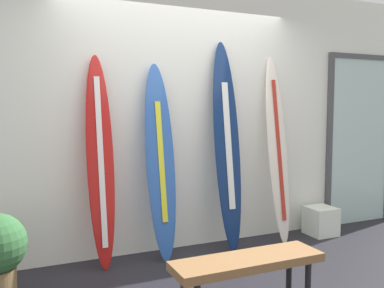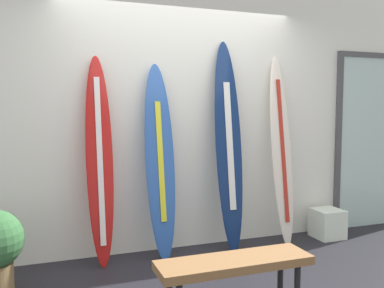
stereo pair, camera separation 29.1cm
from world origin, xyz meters
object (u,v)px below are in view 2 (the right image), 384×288
at_px(glass_door, 371,138).
at_px(bench, 234,267).
at_px(display_block_left, 327,223).
at_px(surfboard_navy, 229,147).
at_px(surfboard_cobalt, 160,163).
at_px(surfboard_ivory, 281,152).
at_px(surfboard_crimson, 100,161).

relative_size(glass_door, bench, 1.97).
bearing_deg(display_block_left, glass_door, 16.90).
height_order(surfboard_navy, display_block_left, surfboard_navy).
height_order(surfboard_cobalt, surfboard_navy, surfboard_navy).
xyz_separation_m(surfboard_cobalt, surfboard_ivory, (1.36, -0.01, 0.06)).
bearing_deg(surfboard_cobalt, surfboard_ivory, -0.60).
relative_size(surfboard_cobalt, surfboard_navy, 0.88).
xyz_separation_m(surfboard_cobalt, surfboard_navy, (0.73, -0.00, 0.13)).
height_order(surfboard_ivory, bench, surfboard_ivory).
distance_m(surfboard_crimson, bench, 1.69).
height_order(surfboard_crimson, surfboard_cobalt, surfboard_crimson).
xyz_separation_m(surfboard_crimson, display_block_left, (2.54, -0.07, -0.82)).
bearing_deg(surfboard_ivory, bench, -131.51).
distance_m(surfboard_cobalt, surfboard_ivory, 1.36).
height_order(surfboard_navy, bench, surfboard_navy).
height_order(surfboard_crimson, display_block_left, surfboard_crimson).
relative_size(surfboard_navy, glass_door, 1.01).
bearing_deg(glass_door, surfboard_cobalt, -175.99).
bearing_deg(surfboard_ivory, surfboard_cobalt, 179.40).
bearing_deg(surfboard_cobalt, glass_door, 4.01).
bearing_deg(glass_door, surfboard_ivory, -171.59).
relative_size(surfboard_cobalt, display_block_left, 5.91).
distance_m(glass_door, bench, 3.15).
bearing_deg(bench, surfboard_cobalt, 95.52).
relative_size(surfboard_crimson, glass_door, 0.92).
relative_size(surfboard_cobalt, surfboard_ivory, 0.94).
xyz_separation_m(display_block_left, bench, (-1.82, -1.34, 0.23)).
distance_m(surfboard_ivory, display_block_left, 1.03).
bearing_deg(display_block_left, bench, -143.59).
height_order(surfboard_ivory, glass_door, glass_door).
distance_m(surfboard_ivory, bench, 1.94).
relative_size(surfboard_cobalt, glass_door, 0.89).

